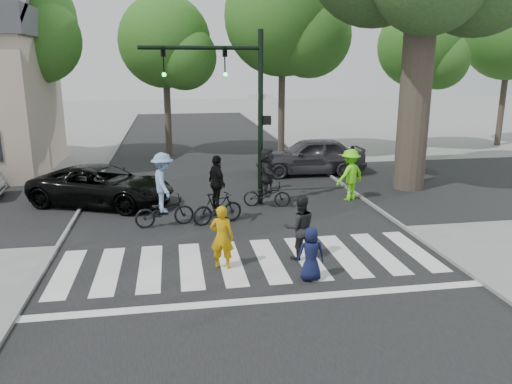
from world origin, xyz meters
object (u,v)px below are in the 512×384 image
(cyclist_left, at_px, (164,195))
(car_grey, at_px, (310,156))
(pedestrian_child, at_px, (311,254))
(pedestrian_woman, at_px, (222,237))
(car_suv, at_px, (102,186))
(traffic_signal, at_px, (236,94))
(cyclist_mid, at_px, (217,196))
(pedestrian_adult, at_px, (300,228))
(cyclist_right, at_px, (267,181))

(cyclist_left, relative_size, car_grey, 0.47)
(pedestrian_child, height_order, cyclist_left, cyclist_left)
(pedestrian_woman, distance_m, car_suv, 7.32)
(pedestrian_woman, bearing_deg, traffic_signal, -83.06)
(cyclist_left, distance_m, car_grey, 9.17)
(pedestrian_child, bearing_deg, cyclist_mid, -63.88)
(pedestrian_adult, xyz_separation_m, cyclist_mid, (-1.81, 3.26, 0.05))
(cyclist_left, height_order, cyclist_right, cyclist_left)
(pedestrian_child, bearing_deg, car_suv, -47.72)
(car_grey, bearing_deg, car_suv, -64.97)
(pedestrian_child, relative_size, cyclist_left, 0.56)
(pedestrian_adult, height_order, cyclist_left, cyclist_left)
(cyclist_right, bearing_deg, cyclist_left, -155.51)
(pedestrian_adult, distance_m, car_suv, 8.30)
(traffic_signal, xyz_separation_m, car_grey, (3.95, 4.56, -3.06))
(cyclist_left, bearing_deg, pedestrian_child, -53.75)
(traffic_signal, height_order, cyclist_right, traffic_signal)
(traffic_signal, bearing_deg, car_grey, 49.15)
(pedestrian_child, relative_size, car_suv, 0.26)
(pedestrian_child, bearing_deg, pedestrian_adult, -87.86)
(car_grey, bearing_deg, pedestrian_woman, -24.69)
(traffic_signal, relative_size, car_suv, 1.19)
(traffic_signal, relative_size, cyclist_left, 2.60)
(traffic_signal, relative_size, cyclist_right, 2.87)
(traffic_signal, distance_m, pedestrian_child, 7.37)
(traffic_signal, bearing_deg, cyclist_right, -18.28)
(cyclist_left, relative_size, cyclist_right, 1.10)
(cyclist_mid, xyz_separation_m, car_grey, (4.81, 6.52, -0.06))
(traffic_signal, height_order, car_suv, traffic_signal)
(pedestrian_adult, bearing_deg, traffic_signal, -81.13)
(pedestrian_woman, relative_size, pedestrian_child, 1.24)
(cyclist_mid, distance_m, cyclist_right, 2.49)
(pedestrian_child, distance_m, cyclist_right, 6.22)
(pedestrian_woman, xyz_separation_m, car_suv, (-3.60, 6.38, -0.10))
(pedestrian_woman, distance_m, pedestrian_adult, 2.05)
(pedestrian_adult, distance_m, cyclist_left, 4.76)
(cyclist_mid, distance_m, car_suv, 4.76)
(pedestrian_woman, bearing_deg, cyclist_mid, -75.42)
(pedestrian_child, xyz_separation_m, cyclist_mid, (-1.73, 4.59, 0.25))
(pedestrian_woman, distance_m, car_grey, 11.26)
(traffic_signal, distance_m, cyclist_mid, 3.69)
(traffic_signal, xyz_separation_m, pedestrian_adult, (0.94, -5.22, -3.06))
(pedestrian_child, bearing_deg, traffic_signal, -77.04)
(cyclist_left, bearing_deg, pedestrian_adult, -43.49)
(cyclist_mid, bearing_deg, cyclist_left, 179.55)
(cyclist_mid, bearing_deg, pedestrian_woman, -93.54)
(cyclist_mid, bearing_deg, cyclist_right, 40.66)
(cyclist_right, bearing_deg, cyclist_mid, -139.34)
(pedestrian_adult, bearing_deg, car_suv, -48.57)
(cyclist_right, bearing_deg, car_suv, 168.10)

